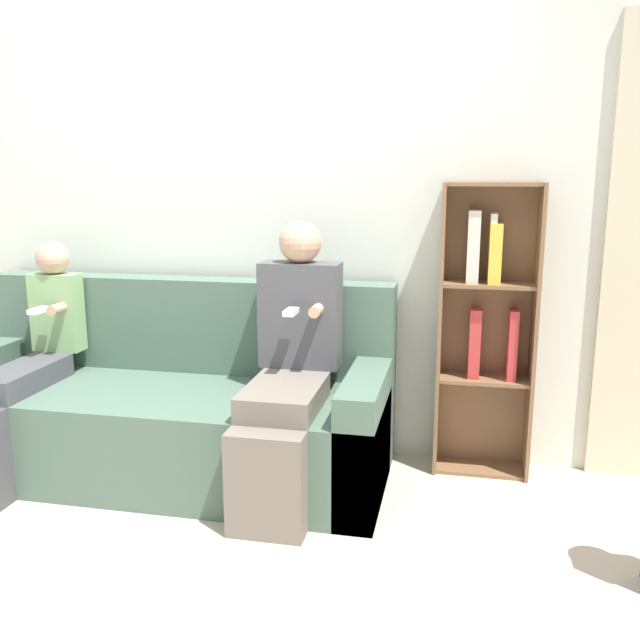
{
  "coord_description": "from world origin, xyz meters",
  "views": [
    {
      "loc": [
        1.11,
        -2.45,
        1.46
      ],
      "look_at": [
        0.48,
        0.57,
        0.79
      ],
      "focal_mm": 38.0,
      "sensor_mm": 36.0,
      "label": 1
    }
  ],
  "objects_px": {
    "couch": "(168,410)",
    "adult_seated": "(290,360)",
    "child_seated": "(27,363)",
    "bookshelf": "(487,320)"
  },
  "relations": [
    {
      "from": "bookshelf",
      "to": "child_seated",
      "type": "bearing_deg",
      "value": -167.3
    },
    {
      "from": "couch",
      "to": "child_seated",
      "type": "bearing_deg",
      "value": -165.98
    },
    {
      "from": "child_seated",
      "to": "bookshelf",
      "type": "xyz_separation_m",
      "value": [
        2.19,
        0.49,
        0.21
      ]
    },
    {
      "from": "couch",
      "to": "adult_seated",
      "type": "relative_size",
      "value": 1.75
    },
    {
      "from": "adult_seated",
      "to": "bookshelf",
      "type": "bearing_deg",
      "value": 27.51
    },
    {
      "from": "adult_seated",
      "to": "bookshelf",
      "type": "xyz_separation_m",
      "value": [
        0.87,
        0.45,
        0.13
      ]
    },
    {
      "from": "bookshelf",
      "to": "adult_seated",
      "type": "bearing_deg",
      "value": -152.49
    },
    {
      "from": "adult_seated",
      "to": "bookshelf",
      "type": "distance_m",
      "value": 0.99
    },
    {
      "from": "child_seated",
      "to": "couch",
      "type": "bearing_deg",
      "value": 14.02
    },
    {
      "from": "couch",
      "to": "adult_seated",
      "type": "xyz_separation_m",
      "value": [
        0.66,
        -0.12,
        0.33
      ]
    }
  ]
}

